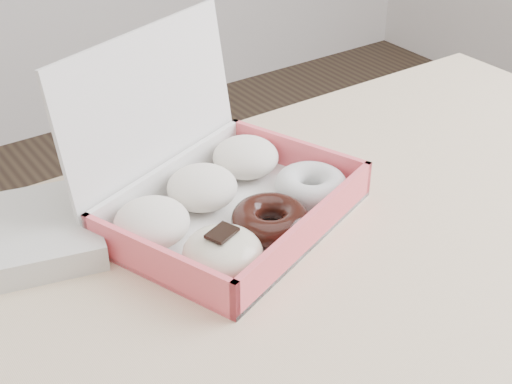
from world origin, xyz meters
TOP-DOWN VIEW (x-y plane):
  - table at (0.00, 0.00)m, footprint 1.20×0.80m
  - donut_box at (-0.15, 0.16)m, footprint 0.41×0.38m
  - newspapers at (-0.42, 0.26)m, footprint 0.26×0.23m

SIDE VIEW (x-z plane):
  - table at x=0.00m, z-range 0.30..1.05m
  - newspapers at x=-0.42m, z-range 0.75..0.79m
  - donut_box at x=-0.15m, z-range 0.67..0.91m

